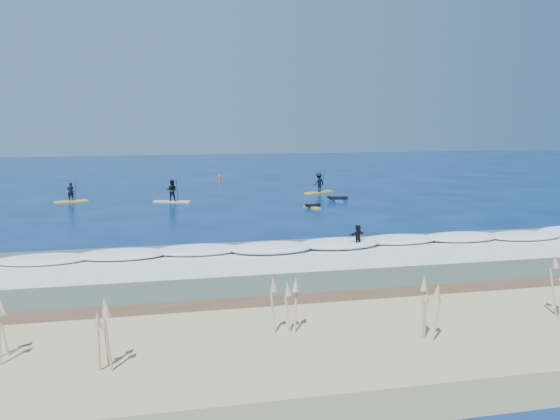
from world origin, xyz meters
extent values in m
plane|color=#04154C|center=(0.00, 0.00, 0.00)|extent=(160.00, 160.00, 0.00)
cube|color=tan|center=(0.00, -27.00, 0.00)|extent=(90.00, 7.00, 2.00)
cube|color=#4E3624|center=(0.00, -21.50, 0.00)|extent=(90.00, 5.00, 0.08)
cube|color=#3D5342|center=(0.00, -14.00, 0.01)|extent=(90.00, 13.00, 0.01)
cube|color=white|center=(0.00, -10.00, 0.00)|extent=(40.00, 6.00, 0.30)
cube|color=silver|center=(0.00, -13.00, 0.00)|extent=(34.00, 5.00, 0.02)
cube|color=yellow|center=(-15.73, 13.41, 0.05)|extent=(2.90, 1.55, 0.09)
imported|color=black|center=(-15.73, 13.41, 0.91)|extent=(0.68, 0.55, 1.62)
cylinder|color=black|center=(-15.32, 13.55, 0.85)|extent=(0.24, 0.63, 1.89)
cube|color=black|center=(-15.32, 13.55, -0.05)|extent=(0.11, 0.03, 0.28)
cube|color=silver|center=(-7.08, 11.30, 0.05)|extent=(3.30, 1.70, 0.11)
imported|color=black|center=(-7.08, 11.30, 1.03)|extent=(1.06, 0.93, 1.85)
cylinder|color=black|center=(-6.62, 11.16, 0.96)|extent=(0.26, 0.72, 2.15)
cube|color=black|center=(-6.62, 11.16, -0.05)|extent=(0.13, 0.03, 0.32)
cube|color=yellow|center=(7.41, 14.80, 0.05)|extent=(3.22, 2.24, 0.11)
imported|color=black|center=(7.41, 14.80, 1.03)|extent=(1.38, 1.18, 1.85)
cylinder|color=black|center=(7.84, 15.03, 0.97)|extent=(0.40, 0.67, 2.16)
cube|color=black|center=(7.84, 15.03, -0.05)|extent=(0.13, 0.03, 0.32)
cube|color=yellow|center=(3.91, 5.10, 0.04)|extent=(1.02, 1.89, 0.09)
cube|color=black|center=(3.99, 5.12, 0.19)|extent=(1.31, 0.70, 0.21)
sphere|color=black|center=(3.31, 4.91, 0.28)|extent=(0.21, 0.21, 0.21)
cube|color=blue|center=(7.32, 8.80, 0.06)|extent=(0.87, 2.39, 0.11)
cube|color=black|center=(7.43, 8.79, 0.24)|extent=(1.65, 0.59, 0.27)
sphere|color=black|center=(6.52, 8.89, 0.36)|extent=(0.27, 0.27, 0.27)
cube|color=white|center=(1.87, -11.11, 0.20)|extent=(1.77, 1.15, 0.09)
imported|color=black|center=(1.87, -11.11, 0.82)|extent=(1.12, 0.76, 1.16)
cylinder|color=#DC4613|center=(-0.47, 29.07, 0.25)|extent=(0.31, 0.31, 0.51)
cone|color=#DC4613|center=(-0.47, 29.07, 0.63)|extent=(0.22, 0.22, 0.25)
camera|label=1|loc=(-10.27, -43.58, 7.43)|focal=40.00mm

